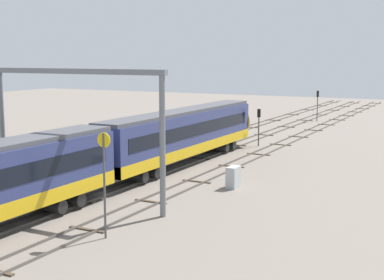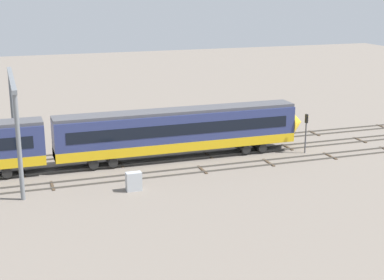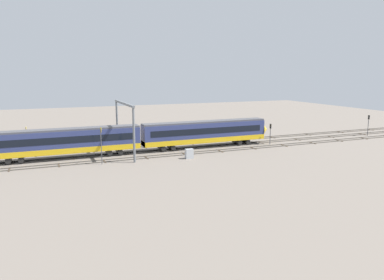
{
  "view_description": "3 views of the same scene",
  "coord_description": "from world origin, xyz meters",
  "px_view_note": "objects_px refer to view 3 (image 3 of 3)",
  "views": [
    {
      "loc": [
        -37.63,
        -23.33,
        9.67
      ],
      "look_at": [
        6.85,
        -0.32,
        2.1
      ],
      "focal_mm": 51.97,
      "sensor_mm": 36.0,
      "label": 1
    },
    {
      "loc": [
        -10.43,
        -51.73,
        16.61
      ],
      "look_at": [
        7.04,
        -0.63,
        1.94
      ],
      "focal_mm": 53.54,
      "sensor_mm": 36.0,
      "label": 2
    },
    {
      "loc": [
        -22.77,
        -62.88,
        13.93
      ],
      "look_at": [
        2.49,
        -1.6,
        1.87
      ],
      "focal_mm": 35.02,
      "sensor_mm": 36.0,
      "label": 3
    }
  ],
  "objects_px": {
    "speed_sign_mid_trackside": "(101,141)",
    "signal_light_trackside_approach": "(368,122)",
    "signal_light_trackside_departure": "(270,131)",
    "speed_sign_near_foreground": "(27,136)",
    "relay_cabinet": "(189,154)",
    "overhead_gantry": "(124,117)"
  },
  "relations": [
    {
      "from": "signal_light_trackside_departure",
      "to": "speed_sign_near_foreground",
      "type": "bearing_deg",
      "value": 169.23
    },
    {
      "from": "speed_sign_near_foreground",
      "to": "signal_light_trackside_approach",
      "type": "height_order",
      "value": "speed_sign_near_foreground"
    },
    {
      "from": "overhead_gantry",
      "to": "signal_light_trackside_approach",
      "type": "height_order",
      "value": "overhead_gantry"
    },
    {
      "from": "speed_sign_near_foreground",
      "to": "relay_cabinet",
      "type": "bearing_deg",
      "value": -28.87
    },
    {
      "from": "speed_sign_mid_trackside",
      "to": "signal_light_trackside_approach",
      "type": "height_order",
      "value": "speed_sign_mid_trackside"
    },
    {
      "from": "relay_cabinet",
      "to": "speed_sign_near_foreground",
      "type": "bearing_deg",
      "value": 151.13
    },
    {
      "from": "speed_sign_near_foreground",
      "to": "signal_light_trackside_approach",
      "type": "xyz_separation_m",
      "value": [
        69.51,
        -7.86,
        -0.19
      ]
    },
    {
      "from": "speed_sign_mid_trackside",
      "to": "signal_light_trackside_departure",
      "type": "distance_m",
      "value": 33.14
    },
    {
      "from": "overhead_gantry",
      "to": "relay_cabinet",
      "type": "distance_m",
      "value": 12.81
    },
    {
      "from": "speed_sign_mid_trackside",
      "to": "signal_light_trackside_approach",
      "type": "xyz_separation_m",
      "value": [
        58.86,
        4.09,
        -0.57
      ]
    },
    {
      "from": "signal_light_trackside_departure",
      "to": "speed_sign_mid_trackside",
      "type": "bearing_deg",
      "value": -173.65
    },
    {
      "from": "overhead_gantry",
      "to": "speed_sign_mid_trackside",
      "type": "bearing_deg",
      "value": -130.07
    },
    {
      "from": "overhead_gantry",
      "to": "speed_sign_near_foreground",
      "type": "bearing_deg",
      "value": 158.62
    },
    {
      "from": "speed_sign_near_foreground",
      "to": "speed_sign_mid_trackside",
      "type": "height_order",
      "value": "speed_sign_mid_trackside"
    },
    {
      "from": "speed_sign_mid_trackside",
      "to": "relay_cabinet",
      "type": "xyz_separation_m",
      "value": [
        13.81,
        -1.53,
        -2.77
      ]
    },
    {
      "from": "signal_light_trackside_departure",
      "to": "relay_cabinet",
      "type": "xyz_separation_m",
      "value": [
        -19.12,
        -5.2,
        -1.88
      ]
    },
    {
      "from": "speed_sign_near_foreground",
      "to": "signal_light_trackside_approach",
      "type": "relative_size",
      "value": 1.05
    },
    {
      "from": "signal_light_trackside_approach",
      "to": "relay_cabinet",
      "type": "height_order",
      "value": "signal_light_trackside_approach"
    },
    {
      "from": "speed_sign_mid_trackside",
      "to": "signal_light_trackside_departure",
      "type": "relative_size",
      "value": 1.42
    },
    {
      "from": "signal_light_trackside_departure",
      "to": "relay_cabinet",
      "type": "bearing_deg",
      "value": -164.79
    },
    {
      "from": "speed_sign_mid_trackside",
      "to": "signal_light_trackside_departure",
      "type": "xyz_separation_m",
      "value": [
        32.93,
        3.67,
        -0.89
      ]
    },
    {
      "from": "overhead_gantry",
      "to": "signal_light_trackside_departure",
      "type": "xyz_separation_m",
      "value": [
        28.0,
        -2.19,
        -3.66
      ]
    }
  ]
}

